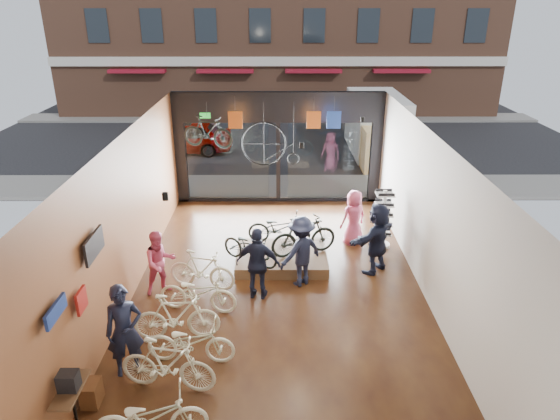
{
  "coord_description": "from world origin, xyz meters",
  "views": [
    {
      "loc": [
        -0.0,
        -10.38,
        6.58
      ],
      "look_at": [
        0.04,
        1.4,
        1.57
      ],
      "focal_mm": 32.0,
      "sensor_mm": 36.0,
      "label": 1
    }
  ],
  "objects_px": {
    "display_bike_mid": "(304,236)",
    "customer_4": "(354,217)",
    "floor_bike_0": "(150,417)",
    "customer_1": "(160,263)",
    "street_car": "(185,137)",
    "display_bike_left": "(250,247)",
    "floor_bike_1": "(168,365)",
    "customer_5": "(377,238)",
    "sunglasses_rack": "(383,219)",
    "display_platform": "(282,258)",
    "floor_bike_4": "(198,292)",
    "hung_bike": "(208,132)",
    "display_bike_right": "(279,228)",
    "box_truck": "(380,130)",
    "customer_3": "(301,251)",
    "floor_bike_3": "(177,317)",
    "customer_2": "(258,264)",
    "floor_bike_2": "(191,342)",
    "penny_farthing": "(273,145)",
    "customer_0": "(125,331)",
    "floor_bike_5": "(202,270)"
  },
  "relations": [
    {
      "from": "floor_bike_3",
      "to": "floor_bike_4",
      "type": "relative_size",
      "value": 1.0
    },
    {
      "from": "customer_4",
      "to": "display_bike_mid",
      "type": "bearing_deg",
      "value": 11.89
    },
    {
      "from": "customer_0",
      "to": "customer_4",
      "type": "bearing_deg",
      "value": 27.67
    },
    {
      "from": "display_bike_left",
      "to": "display_bike_mid",
      "type": "distance_m",
      "value": 1.46
    },
    {
      "from": "customer_0",
      "to": "sunglasses_rack",
      "type": "xyz_separation_m",
      "value": [
        5.79,
        5.22,
        -0.08
      ]
    },
    {
      "from": "sunglasses_rack",
      "to": "hung_bike",
      "type": "xyz_separation_m",
      "value": [
        -5.05,
        1.77,
        2.07
      ]
    },
    {
      "from": "customer_0",
      "to": "customer_4",
      "type": "height_order",
      "value": "customer_0"
    },
    {
      "from": "customer_2",
      "to": "customer_3",
      "type": "height_order",
      "value": "customer_3"
    },
    {
      "from": "display_bike_mid",
      "to": "display_platform",
      "type": "bearing_deg",
      "value": 64.24
    },
    {
      "from": "street_car",
      "to": "display_bike_mid",
      "type": "relative_size",
      "value": 2.39
    },
    {
      "from": "floor_bike_0",
      "to": "customer_1",
      "type": "xyz_separation_m",
      "value": [
        -0.79,
        4.44,
        0.32
      ]
    },
    {
      "from": "floor_bike_3",
      "to": "floor_bike_1",
      "type": "bearing_deg",
      "value": 179.8
    },
    {
      "from": "display_bike_left",
      "to": "customer_1",
      "type": "height_order",
      "value": "customer_1"
    },
    {
      "from": "floor_bike_4",
      "to": "box_truck",
      "type": "bearing_deg",
      "value": -18.55
    },
    {
      "from": "floor_bike_3",
      "to": "floor_bike_2",
      "type": "bearing_deg",
      "value": -155.19
    },
    {
      "from": "floor_bike_1",
      "to": "customer_5",
      "type": "height_order",
      "value": "customer_5"
    },
    {
      "from": "floor_bike_0",
      "to": "customer_3",
      "type": "bearing_deg",
      "value": -36.9
    },
    {
      "from": "floor_bike_2",
      "to": "penny_farthing",
      "type": "height_order",
      "value": "penny_farthing"
    },
    {
      "from": "floor_bike_2",
      "to": "customer_1",
      "type": "bearing_deg",
      "value": 27.14
    },
    {
      "from": "sunglasses_rack",
      "to": "display_platform",
      "type": "bearing_deg",
      "value": -147.31
    },
    {
      "from": "display_platform",
      "to": "customer_0",
      "type": "relative_size",
      "value": 1.28
    },
    {
      "from": "floor_bike_2",
      "to": "display_bike_mid",
      "type": "distance_m",
      "value": 4.56
    },
    {
      "from": "display_bike_right",
      "to": "customer_2",
      "type": "bearing_deg",
      "value": 173.52
    },
    {
      "from": "display_bike_mid",
      "to": "customer_2",
      "type": "distance_m",
      "value": 1.95
    },
    {
      "from": "floor_bike_3",
      "to": "customer_5",
      "type": "bearing_deg",
      "value": -63.23
    },
    {
      "from": "floor_bike_4",
      "to": "floor_bike_1",
      "type": "bearing_deg",
      "value": -174.39
    },
    {
      "from": "box_truck",
      "to": "floor_bike_0",
      "type": "bearing_deg",
      "value": -112.84
    },
    {
      "from": "floor_bike_0",
      "to": "floor_bike_2",
      "type": "bearing_deg",
      "value": -18.37
    },
    {
      "from": "customer_1",
      "to": "customer_5",
      "type": "distance_m",
      "value": 5.43
    },
    {
      "from": "display_platform",
      "to": "display_bike_left",
      "type": "relative_size",
      "value": 1.44
    },
    {
      "from": "display_bike_mid",
      "to": "display_bike_right",
      "type": "relative_size",
      "value": 1.05
    },
    {
      "from": "floor_bike_1",
      "to": "display_platform",
      "type": "bearing_deg",
      "value": -14.21
    },
    {
      "from": "street_car",
      "to": "customer_4",
      "type": "bearing_deg",
      "value": 34.64
    },
    {
      "from": "customer_1",
      "to": "customer_2",
      "type": "height_order",
      "value": "customer_2"
    },
    {
      "from": "hung_bike",
      "to": "customer_1",
      "type": "bearing_deg",
      "value": -171.8
    },
    {
      "from": "customer_3",
      "to": "display_bike_right",
      "type": "bearing_deg",
      "value": -108.75
    },
    {
      "from": "box_truck",
      "to": "customer_0",
      "type": "xyz_separation_m",
      "value": [
        -7.3,
        -13.79,
        -0.37
      ]
    },
    {
      "from": "floor_bike_4",
      "to": "hung_bike",
      "type": "height_order",
      "value": "hung_bike"
    },
    {
      "from": "customer_0",
      "to": "display_bike_right",
      "type": "bearing_deg",
      "value": 39.65
    },
    {
      "from": "floor_bike_5",
      "to": "customer_5",
      "type": "relative_size",
      "value": 0.89
    },
    {
      "from": "display_bike_mid",
      "to": "box_truck",
      "type": "bearing_deg",
      "value": -41.08
    },
    {
      "from": "display_bike_mid",
      "to": "customer_4",
      "type": "relative_size",
      "value": 1.12
    },
    {
      "from": "street_car",
      "to": "display_platform",
      "type": "xyz_separation_m",
      "value": [
        4.39,
        -10.55,
        -0.59
      ]
    },
    {
      "from": "floor_bike_2",
      "to": "customer_4",
      "type": "xyz_separation_m",
      "value": [
        3.86,
        5.14,
        0.36
      ]
    },
    {
      "from": "floor_bike_0",
      "to": "floor_bike_3",
      "type": "bearing_deg",
      "value": -7.03
    },
    {
      "from": "floor_bike_0",
      "to": "display_bike_right",
      "type": "xyz_separation_m",
      "value": [
        2.05,
        6.46,
        0.28
      ]
    },
    {
      "from": "floor_bike_1",
      "to": "floor_bike_4",
      "type": "relative_size",
      "value": 1.0
    },
    {
      "from": "floor_bike_3",
      "to": "hung_bike",
      "type": "height_order",
      "value": "hung_bike"
    },
    {
      "from": "street_car",
      "to": "customer_4",
      "type": "height_order",
      "value": "customer_4"
    },
    {
      "from": "display_bike_right",
      "to": "hung_bike",
      "type": "distance_m",
      "value": 3.72
    }
  ]
}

